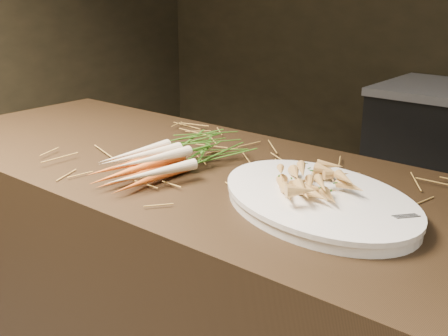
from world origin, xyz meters
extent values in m
cone|color=#C54C1B|center=(-0.35, 0.13, 0.92)|extent=(0.03, 0.25, 0.03)
cone|color=#C54C1B|center=(-0.31, 0.13, 0.92)|extent=(0.05, 0.25, 0.03)
cone|color=#C54C1B|center=(-0.27, 0.13, 0.92)|extent=(0.04, 0.25, 0.03)
cone|color=#C54C1B|center=(-0.33, 0.12, 0.94)|extent=(0.06, 0.25, 0.03)
cone|color=#C54C1B|center=(-0.29, 0.12, 0.94)|extent=(0.04, 0.25, 0.03)
cone|color=beige|center=(-0.34, 0.14, 0.96)|extent=(0.04, 0.23, 0.04)
cone|color=beige|center=(-0.30, 0.13, 0.96)|extent=(0.05, 0.23, 0.04)
cone|color=beige|center=(-0.27, 0.14, 0.96)|extent=(0.04, 0.23, 0.04)
cone|color=beige|center=(-0.25, 0.11, 0.94)|extent=(0.08, 0.23, 0.03)
ellipsoid|color=#32671A|center=(-0.29, 0.34, 0.95)|extent=(0.16, 0.22, 0.08)
cube|color=silver|center=(0.25, 0.17, 0.93)|extent=(0.13, 0.15, 0.00)
camera|label=1|loc=(0.64, -0.70, 1.35)|focal=45.00mm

